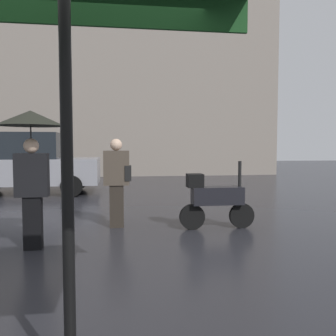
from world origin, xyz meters
name	(u,v)px	position (x,y,z in m)	size (l,w,h in m)	color
ground_plane	(42,332)	(0.00, 0.00, 0.00)	(60.00, 60.00, 0.00)	#26262B
pedestrian_with_umbrella	(31,141)	(-0.61, 2.45, 1.58)	(0.97, 0.97, 2.02)	black
pedestrian_with_bag	(117,177)	(0.62, 3.70, 0.93)	(0.51, 0.24, 1.64)	#2A241E
parked_scooter	(215,199)	(2.37, 3.31, 0.55)	(1.39, 0.32, 1.23)	black
parked_car_left	(27,163)	(-2.19, 8.73, 0.96)	(4.29, 2.02, 1.91)	gray
building_block	(104,7)	(0.00, 15.96, 8.54)	(17.53, 2.98, 17.08)	gray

